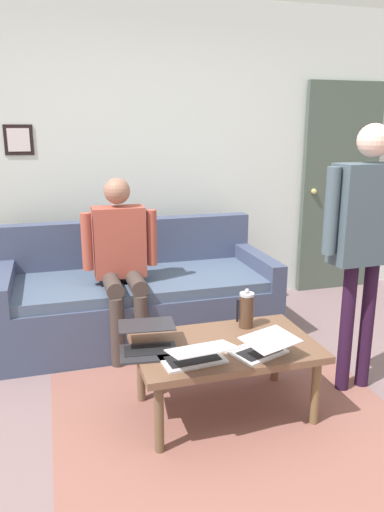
{
  "coord_description": "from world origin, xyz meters",
  "views": [
    {
      "loc": [
        0.86,
        2.16,
        1.64
      ],
      "look_at": [
        -0.01,
        -0.85,
        0.8
      ],
      "focal_mm": 34.29,
      "sensor_mm": 36.0,
      "label": 1
    }
  ],
  "objects": [
    {
      "name": "laptop_center",
      "position": [
        0.2,
        -0.07,
        0.48
      ],
      "size": [
        0.37,
        0.4,
        0.15
      ],
      "color": "silver",
      "rests_on": "coffee_table"
    },
    {
      "name": "person_seated",
      "position": [
        0.4,
        -1.28,
        0.73
      ],
      "size": [
        0.55,
        0.51,
        1.28
      ],
      "color": "#3F332F",
      "rests_on": "ground_plane"
    },
    {
      "name": "area_rug",
      "position": [
        -0.03,
        -0.14,
        0.0
      ],
      "size": [
        1.97,
        1.69,
        0.01
      ],
      "primitive_type": "cube",
      "color": "#88544A",
      "rests_on": "ground_plane"
    },
    {
      "name": "laptop_left",
      "position": [
        -0.18,
        -0.06,
        0.48
      ],
      "size": [
        0.37,
        0.38,
        0.13
      ],
      "color": "silver",
      "rests_on": "coffee_table"
    },
    {
      "name": "laptop_right",
      "position": [
        0.41,
        -0.28,
        0.48
      ],
      "size": [
        0.35,
        0.37,
        0.13
      ],
      "color": "#28282D",
      "rests_on": "coffee_table"
    },
    {
      "name": "person_standing",
      "position": [
        -0.93,
        -0.28,
        1.06
      ],
      "size": [
        0.58,
        0.2,
        1.65
      ],
      "color": "#28122C",
      "rests_on": "ground_plane"
    },
    {
      "name": "coffee_table",
      "position": [
        -0.03,
        -0.24,
        0.39
      ],
      "size": [
        1.03,
        0.64,
        0.44
      ],
      "color": "brown",
      "rests_on": "ground_plane"
    },
    {
      "name": "ground_plane",
      "position": [
        0.0,
        0.0,
        0.0
      ],
      "size": [
        7.68,
        7.68,
        0.0
      ],
      "primitive_type": "plane",
      "color": "#796063"
    },
    {
      "name": "french_press",
      "position": [
        -0.24,
        -0.44,
        0.55
      ],
      "size": [
        0.11,
        0.09,
        0.25
      ],
      "color": "#4C3323",
      "rests_on": "coffee_table"
    },
    {
      "name": "back_wall",
      "position": [
        0.0,
        -2.2,
        1.35
      ],
      "size": [
        7.04,
        0.11,
        2.7
      ],
      "color": "silver",
      "rests_on": "ground_plane"
    },
    {
      "name": "couch",
      "position": [
        0.24,
        -1.51,
        0.3
      ],
      "size": [
        2.1,
        0.92,
        0.88
      ],
      "color": "#3D4663",
      "rests_on": "ground_plane"
    },
    {
      "name": "interior_door",
      "position": [
        -1.92,
        -2.11,
        1.02
      ],
      "size": [
        0.82,
        0.09,
        2.05
      ],
      "color": "#465248",
      "rests_on": "ground_plane"
    }
  ]
}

